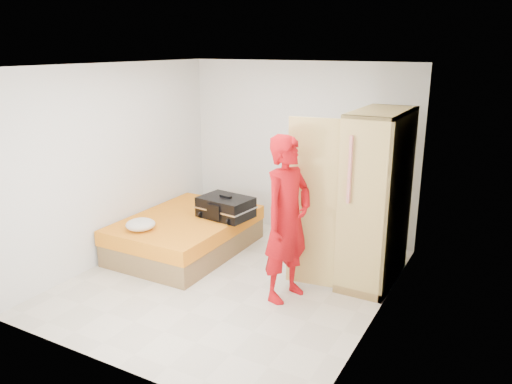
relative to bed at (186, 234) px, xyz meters
The scene contains 7 objects.
room 1.56m from the bed, 24.92° to the right, with size 4.00×4.02×2.60m.
bed is the anchor object (origin of this frame).
wardrobe 2.64m from the bed, ahead, with size 1.17×1.27×2.10m.
person 2.01m from the bed, 16.33° to the right, with size 0.69×0.45×1.90m, color #BC0B0F.
suitcase 0.68m from the bed, 32.25° to the left, with size 0.78×0.62×0.31m.
round_cushion 0.78m from the bed, 108.15° to the right, with size 0.38×0.38×0.15m, color beige.
pillow 0.90m from the bed, 87.59° to the left, with size 0.54×0.27×0.10m, color beige.
Camera 1 is at (2.97, -4.81, 2.81)m, focal length 35.00 mm.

